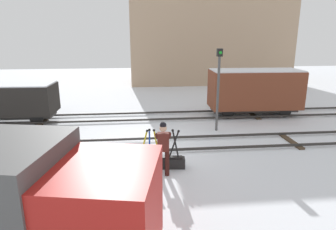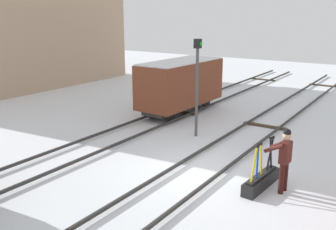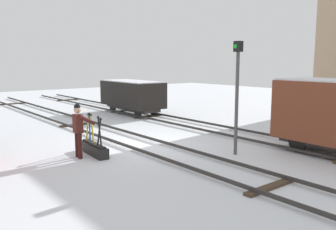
# 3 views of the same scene
# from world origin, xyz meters

# --- Properties ---
(ground_plane) EXTENTS (60.00, 60.00, 0.00)m
(ground_plane) POSITION_xyz_m (0.00, 0.00, 0.00)
(ground_plane) COLOR silver
(track_main_line) EXTENTS (44.00, 1.94, 0.18)m
(track_main_line) POSITION_xyz_m (0.00, 0.00, 0.11)
(track_main_line) COLOR #2D2B28
(track_main_line) RESTS_ON ground_plane
(track_siding_near) EXTENTS (44.00, 1.94, 0.18)m
(track_siding_near) POSITION_xyz_m (0.00, 4.42, 0.11)
(track_siding_near) COLOR #2D2B28
(track_siding_near) RESTS_ON ground_plane
(switch_lever_frame) EXTENTS (1.82, 0.50, 1.45)m
(switch_lever_frame) POSITION_xyz_m (-0.06, -2.03, 0.25)
(switch_lever_frame) COLOR black
(switch_lever_frame) RESTS_ON ground_plane
(rail_worker) EXTENTS (0.57, 0.70, 1.87)m
(rail_worker) POSITION_xyz_m (0.02, -2.61, 1.07)
(rail_worker) COLOR #351511
(rail_worker) RESTS_ON ground_plane
(signal_post) EXTENTS (0.24, 0.32, 3.94)m
(signal_post) POSITION_xyz_m (3.03, 1.90, 2.41)
(signal_post) COLOR #4C4C4C
(signal_post) RESTS_ON ground_plane
(apartment_building) EXTENTS (15.22, 6.45, 10.56)m
(apartment_building) POSITION_xyz_m (6.16, 17.75, 5.28)
(apartment_building) COLOR tan
(apartment_building) RESTS_ON ground_plane
(freight_car_near_switch) EXTENTS (5.12, 2.12, 2.65)m
(freight_car_near_switch) POSITION_xyz_m (5.87, 4.42, 1.50)
(freight_car_near_switch) COLOR #2D2B28
(freight_car_near_switch) RESTS_ON ground_plane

